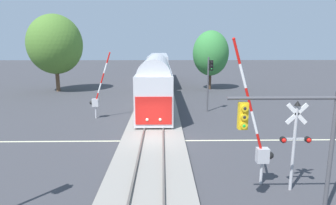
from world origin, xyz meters
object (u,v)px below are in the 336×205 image
traffic_signal_near_right (303,124)px  pine_left_background (55,44)px  crossing_gate_near (260,141)px  crossing_signal_mast (295,137)px  elm_centre_background (211,53)px  crossing_gate_far (97,97)px  commuter_train (158,73)px  traffic_signal_far_side (210,75)px

traffic_signal_near_right → pine_left_background: bearing=122.8°
crossing_gate_near → crossing_signal_mast: crossing_gate_near is taller
elm_centre_background → pine_left_background: 22.29m
crossing_gate_near → crossing_gate_far: bearing=129.2°
commuter_train → traffic_signal_near_right: 30.48m
commuter_train → pine_left_background: (-14.38, 1.45, 3.85)m
elm_centre_background → crossing_signal_mast: bearing=-92.4°
commuter_train → crossing_signal_mast: size_ratio=9.72×
pine_left_background → elm_centre_background: bearing=4.1°
crossing_gate_near → elm_centre_background: elm_centre_background is taller
crossing_signal_mast → crossing_gate_far: 17.95m
crossing_gate_far → traffic_signal_far_side: bearing=13.6°
traffic_signal_near_right → pine_left_background: (-20.22, 31.35, 2.95)m
crossing_gate_far → commuter_train: bearing=69.9°
crossing_gate_near → commuter_train: bearing=100.8°
crossing_gate_far → elm_centre_background: size_ratio=0.69×
elm_centre_background → commuter_train: bearing=-158.8°
traffic_signal_far_side → elm_centre_background: elm_centre_background is taller
traffic_signal_far_side → crossing_gate_near: bearing=-90.3°
crossing_gate_near → traffic_signal_near_right: size_ratio=1.40×
traffic_signal_near_right → elm_centre_background: elm_centre_background is taller
crossing_gate_near → traffic_signal_far_side: 15.49m
crossing_gate_near → crossing_signal_mast: 1.54m
crossing_signal_mast → crossing_gate_far: size_ratio=0.70×
traffic_signal_far_side → traffic_signal_near_right: (0.54, -18.04, 0.06)m
crossing_gate_near → crossing_signal_mast: size_ratio=1.64×
commuter_train → crossing_gate_near: 27.78m
crossing_gate_far → elm_centre_background: (13.08, 17.44, 3.43)m
crossing_gate_far → pine_left_background: pine_left_background is taller
traffic_signal_near_right → pine_left_background: pine_left_background is taller
crossing_gate_near → crossing_gate_far: crossing_gate_near is taller
crossing_signal_mast → traffic_signal_far_side: (-1.24, 16.06, 1.08)m
crossing_signal_mast → traffic_signal_far_side: size_ratio=0.77×
crossing_gate_near → crossing_gate_far: (-10.48, 12.87, -0.20)m
commuter_train → traffic_signal_far_side: 13.01m
crossing_signal_mast → pine_left_background: 36.29m
crossing_gate_near → elm_centre_background: bearing=85.1°
crossing_gate_far → traffic_signal_far_side: crossing_gate_far is taller
crossing_gate_far → traffic_signal_far_side: (10.57, 2.56, 1.69)m
crossing_signal_mast → crossing_gate_far: bearing=131.2°
traffic_signal_near_right → elm_centre_background: 33.03m
pine_left_background → commuter_train: bearing=-5.8°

